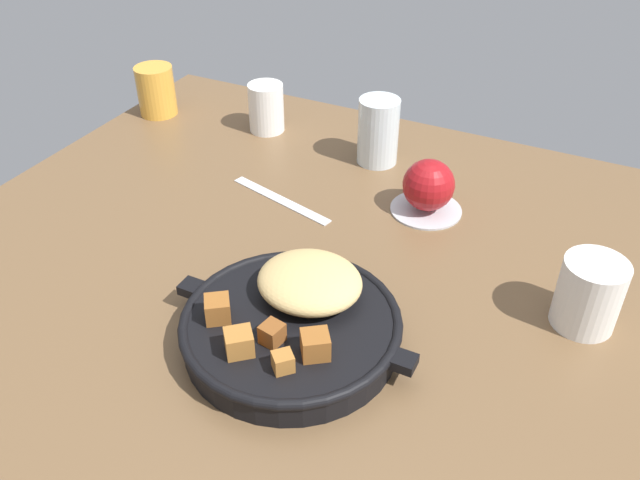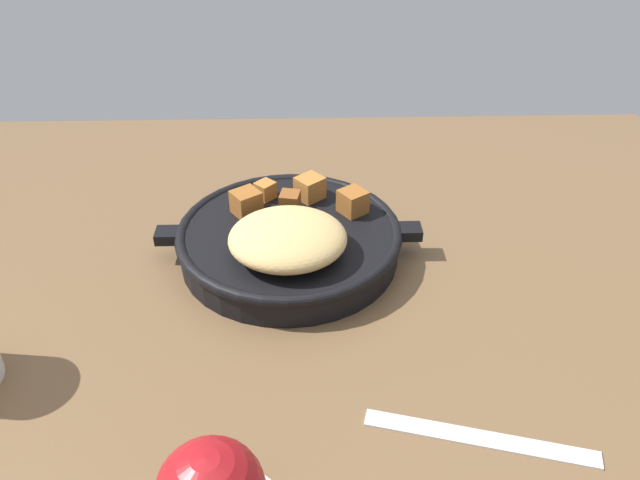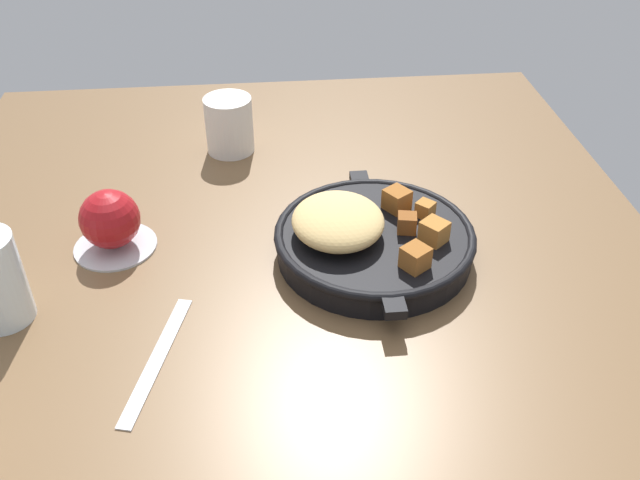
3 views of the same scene
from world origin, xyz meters
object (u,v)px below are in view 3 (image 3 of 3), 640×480
at_px(red_apple, 110,219).
at_px(ceramic_mug_white, 229,125).
at_px(cast_iron_skillet, 370,238).
at_px(butter_knife, 157,358).

bearing_deg(red_apple, ceramic_mug_white, -31.05).
bearing_deg(red_apple, cast_iron_skillet, -98.59).
xyz_separation_m(red_apple, ceramic_mug_white, (0.24, -0.14, 0.00)).
distance_m(cast_iron_skillet, ceramic_mug_white, 0.33).
height_order(red_apple, butter_knife, red_apple).
relative_size(red_apple, ceramic_mug_white, 0.86).
bearing_deg(red_apple, butter_knife, -160.75).
height_order(red_apple, ceramic_mug_white, ceramic_mug_white).
relative_size(red_apple, butter_knife, 0.40).
relative_size(cast_iron_skillet, butter_knife, 1.57).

